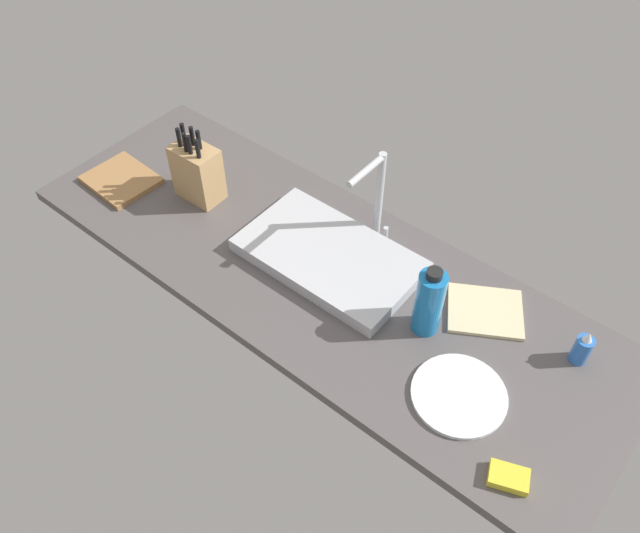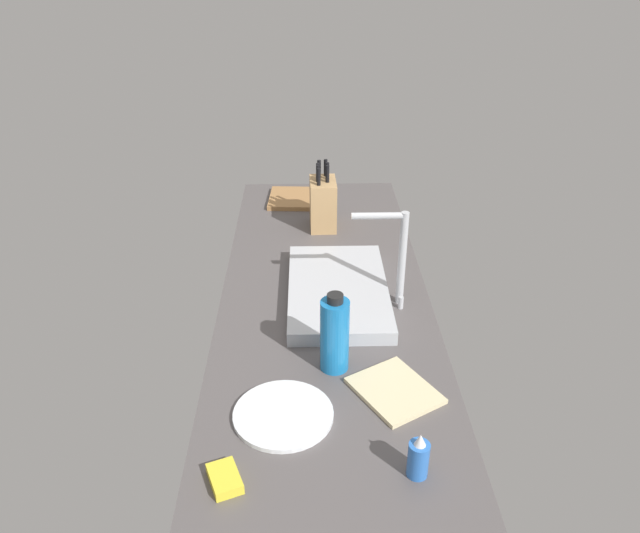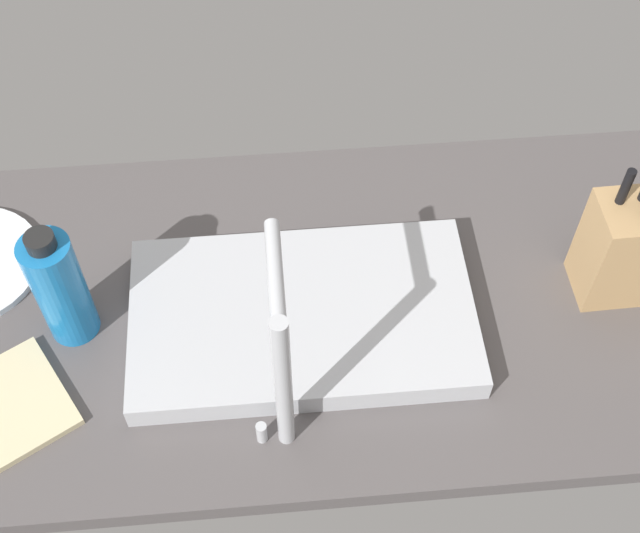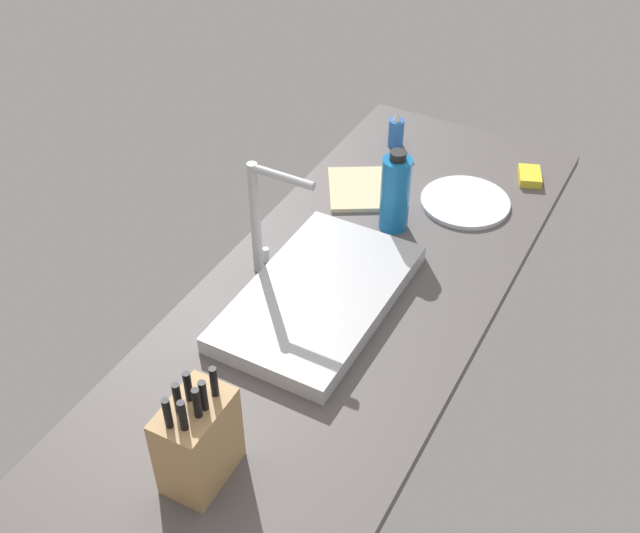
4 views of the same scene
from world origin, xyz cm
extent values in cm
cube|color=#514C4C|center=(0.00, 0.00, 1.75)|extent=(189.17, 65.66, 3.50)
cube|color=#B7BABF|center=(1.19, 4.07, 5.64)|extent=(52.87, 30.86, 4.28)
cylinder|color=#B7BABF|center=(4.89, 22.96, 18.76)|extent=(2.40, 2.40, 30.52)
cylinder|color=#B7BABF|center=(4.89, 15.17, 33.02)|extent=(2.00, 15.58, 2.00)
cylinder|color=#B7BABF|center=(8.39, 22.96, 5.50)|extent=(1.60, 1.60, 4.00)
cube|color=tan|center=(-50.07, 0.76, 12.93)|extent=(15.06, 10.06, 18.86)
cylinder|color=black|center=(-54.24, -0.65, 25.61)|extent=(1.43, 1.43, 6.51)
cylinder|color=black|center=(-55.07, 1.87, 25.61)|extent=(1.43, 1.43, 6.51)
cylinder|color=black|center=(-50.95, -1.14, 25.61)|extent=(1.43, 1.43, 6.51)
cylinder|color=black|center=(-51.60, 2.42, 25.61)|extent=(1.43, 1.43, 6.51)
cylinder|color=black|center=(-49.07, -1.14, 25.61)|extent=(1.43, 1.43, 6.51)
cylinder|color=black|center=(-48.65, 2.35, 25.61)|extent=(1.43, 1.43, 6.51)
cylinder|color=black|center=(-45.65, -0.93, 25.61)|extent=(1.43, 1.43, 6.51)
cube|color=#9E7042|center=(-75.96, -11.50, 4.40)|extent=(23.49, 20.35, 1.80)
cylinder|color=blue|center=(73.52, 17.56, 7.80)|extent=(4.63, 4.63, 8.59)
cone|color=silver|center=(73.52, 17.56, 13.49)|extent=(2.55, 2.55, 2.80)
cylinder|color=#1970B7|center=(36.54, 1.40, 13.72)|extent=(7.61, 7.61, 20.44)
cylinder|color=black|center=(36.54, 1.40, 25.04)|extent=(4.19, 4.19, 2.20)
cylinder|color=white|center=(55.15, -11.62, 4.10)|extent=(24.19, 24.19, 1.20)
cube|color=beige|center=(47.08, 16.17, 4.10)|extent=(26.40, 25.23, 1.20)
cube|color=yellow|center=(74.94, -23.39, 4.70)|extent=(10.57, 8.88, 2.40)
camera|label=1|loc=(80.17, -97.72, 143.27)|focal=35.66mm
camera|label=2|loc=(167.78, -5.45, 107.76)|focal=34.93mm
camera|label=3|loc=(4.76, 76.43, 117.94)|focal=48.46mm
camera|label=4|loc=(-115.64, -60.02, 127.45)|focal=43.85mm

